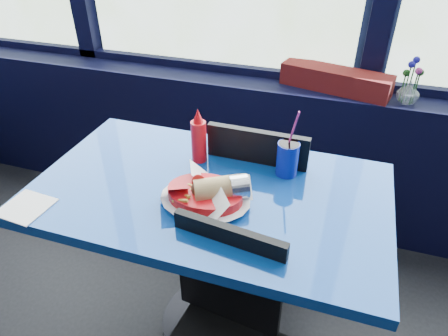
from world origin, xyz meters
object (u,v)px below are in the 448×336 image
near_table (210,227)px  flower_vase (409,90)px  ketchup_bottle (199,138)px  soda_cup (288,158)px  chair_near_front (222,333)px  food_basket (207,193)px  planter_box (335,80)px  chair_near_back (260,195)px

near_table → flower_vase: (0.65, 0.82, 0.30)m
ketchup_bottle → soda_cup: (0.33, 0.01, -0.03)m
flower_vase → ketchup_bottle: flower_vase is taller
chair_near_front → ketchup_bottle: bearing=124.5°
near_table → food_basket: size_ratio=4.26×
chair_near_front → planter_box: planter_box is taller
chair_near_back → soda_cup: bearing=128.9°
food_basket → flower_vase: bearing=49.1°
chair_near_back → planter_box: planter_box is taller
ketchup_bottle → soda_cup: 0.33m
chair_near_back → planter_box: bearing=-111.1°
chair_near_front → food_basket: (-0.14, 0.25, 0.32)m
chair_near_back → food_basket: (-0.09, -0.40, 0.28)m
planter_box → food_basket: planter_box is taller
chair_near_front → chair_near_back: bearing=101.0°
chair_near_front → food_basket: bearing=125.3°
ketchup_bottle → soda_cup: soda_cup is taller
chair_near_back → flower_vase: bearing=-136.8°
chair_near_front → planter_box: size_ratio=1.56×
food_basket → near_table: bearing=99.8°
near_table → food_basket: bearing=-74.6°
chair_near_back → food_basket: chair_near_back is taller
chair_near_back → food_basket: bearing=77.8°
chair_near_front → flower_vase: size_ratio=3.87×
near_table → planter_box: (0.33, 0.87, 0.28)m
near_table → flower_vase: size_ratio=5.76×
flower_vase → ketchup_bottle: 1.00m
flower_vase → chair_near_front: bearing=-113.4°
near_table → soda_cup: soda_cup is taller
ketchup_bottle → food_basket: bearing=-63.5°
chair_near_back → food_basket: size_ratio=3.12×
chair_near_front → soda_cup: size_ratio=3.09×
chair_near_front → chair_near_back: (-0.04, 0.65, 0.04)m
planter_box → ketchup_bottle: 0.83m
flower_vase → ketchup_bottle: (-0.74, -0.66, -0.02)m
soda_cup → near_table: bearing=-144.3°
near_table → chair_near_front: 0.38m
flower_vase → food_basket: flower_vase is taller
planter_box → soda_cup: bearing=-84.4°
chair_near_front → soda_cup: (0.08, 0.49, 0.35)m
food_basket → soda_cup: 0.32m
soda_cup → flower_vase: bearing=57.2°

